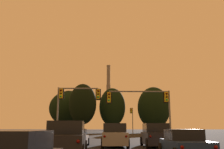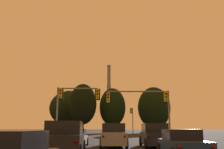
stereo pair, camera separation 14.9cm
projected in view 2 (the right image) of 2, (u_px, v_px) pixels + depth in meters
name	position (u px, v px, depth m)	size (l,w,h in m)	color
suv_left_lane_second	(65.00, 139.00, 14.25)	(2.26, 4.96, 1.86)	black
suv_right_lane_front	(155.00, 135.00, 21.14)	(2.23, 4.95, 1.86)	black
suv_center_lane_front	(113.00, 135.00, 21.28)	(2.13, 4.92, 1.86)	gray
sedan_right_lane_second	(182.00, 144.00, 13.48)	(2.13, 4.76, 1.43)	navy
sedan_left_lane_front	(75.00, 138.00, 21.36)	(2.00, 4.71, 1.43)	silver
traffic_light_overhead_right	(147.00, 102.00, 27.48)	(6.85, 0.50, 5.38)	slate
traffic_light_far_right	(132.00, 117.00, 61.17)	(0.78, 0.50, 6.17)	slate
traffic_light_overhead_left	(72.00, 100.00, 28.27)	(4.80, 0.50, 5.83)	slate
smokestack	(109.00, 104.00, 177.75)	(5.23, 5.23, 44.56)	slate
treeline_center_left	(69.00, 108.00, 87.06)	(9.60, 8.64, 13.85)	black
treeline_far_right	(83.00, 104.00, 77.05)	(8.07, 7.26, 14.41)	black
treeline_center_right	(70.00, 108.00, 87.95)	(13.73, 12.36, 13.89)	black
treeline_left_mid	(113.00, 107.00, 81.60)	(8.11, 7.30, 13.84)	black
treeline_right_mid	(154.00, 108.00, 83.03)	(10.30, 9.27, 14.41)	black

